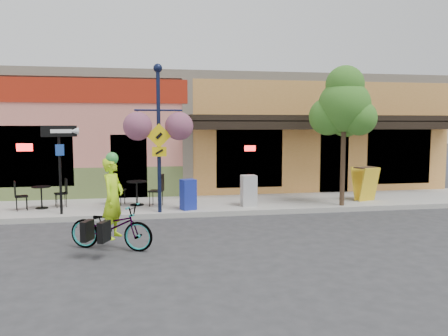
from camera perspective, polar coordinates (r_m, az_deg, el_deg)
name	(u,v)px	position (r m, az deg, el deg)	size (l,w,h in m)	color
ground	(236,220)	(12.18, 1.54, -6.78)	(90.00, 90.00, 0.00)	#2D2D30
sidewalk	(223,204)	(14.09, -0.09, -4.77)	(24.00, 3.00, 0.15)	#9E9B93
curb	(232,213)	(12.69, 1.04, -5.92)	(24.00, 0.12, 0.15)	#A8A59E
building	(202,134)	(19.31, -2.92, 4.51)	(18.20, 8.20, 4.50)	#DA7C6C
bicycle	(111,227)	(9.53, -14.51, -7.45)	(0.64, 1.85, 0.97)	maroon
cyclist_rider	(113,210)	(9.46, -14.26, -5.30)	(0.62, 0.41, 1.70)	#C5FF1A
lamp_post	(159,139)	(12.37, -8.51, 3.78)	(1.33, 0.53, 4.16)	#101733
one_way_sign	(60,170)	(12.82, -20.63, -0.28)	(0.94, 0.20, 2.45)	black
cafe_set_left	(41,194)	(14.02, -22.75, -3.16)	(1.44, 0.72, 0.86)	black
cafe_set_right	(137,189)	(13.70, -11.33, -2.77)	(1.64, 0.82, 0.99)	black
newspaper_box_blue	(188,194)	(12.82, -4.70, -3.46)	(0.40, 0.36, 0.89)	#1A2B9F
newspaper_box_grey	(249,191)	(13.38, 3.25, -2.96)	(0.44, 0.40, 0.94)	#B2B2B2
street_tree	(344,135)	(13.80, 15.35, 4.13)	(1.68, 1.68, 4.31)	#3D7A26
sandwich_board	(370,184)	(14.89, 18.48, -2.04)	(0.67, 0.49, 1.11)	yellow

